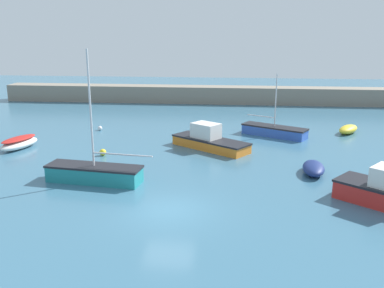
% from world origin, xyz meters
% --- Properties ---
extents(ground_plane, '(120.00, 120.00, 0.20)m').
position_xyz_m(ground_plane, '(0.00, 0.00, -0.10)').
color(ground_plane, '#38667F').
extents(harbor_breakwater, '(49.38, 2.60, 1.97)m').
position_xyz_m(harbor_breakwater, '(0.00, 31.95, 0.99)').
color(harbor_breakwater, gray).
rests_on(harbor_breakwater, ground_plane).
extents(rowboat_with_red_cover, '(2.35, 3.71, 0.86)m').
position_xyz_m(rowboat_with_red_cover, '(-12.71, 10.01, 0.43)').
color(rowboat_with_red_cover, white).
rests_on(rowboat_with_red_cover, ground_plane).
extents(rowboat_white_midwater, '(1.59, 2.91, 0.70)m').
position_xyz_m(rowboat_white_midwater, '(8.03, 6.29, 0.35)').
color(rowboat_white_midwater, navy).
rests_on(rowboat_white_midwater, ground_plane).
extents(cabin_cruiser_white, '(6.09, 5.13, 1.86)m').
position_xyz_m(cabin_cruiser_white, '(1.33, 11.44, 0.62)').
color(cabin_cruiser_white, orange).
rests_on(cabin_cruiser_white, ground_plane).
extents(rowboat_blue_near, '(2.52, 2.96, 0.70)m').
position_xyz_m(rowboat_blue_near, '(12.84, 17.41, 0.35)').
color(rowboat_blue_near, yellow).
rests_on(rowboat_blue_near, ground_plane).
extents(sailboat_tall_mast, '(6.40, 2.25, 7.57)m').
position_xyz_m(sailboat_tall_mast, '(-4.85, 3.57, 0.54)').
color(sailboat_tall_mast, teal).
rests_on(sailboat_tall_mast, ground_plane).
extents(sailboat_twin_hulled, '(5.46, 3.94, 5.14)m').
position_xyz_m(sailboat_twin_hulled, '(6.47, 15.80, 0.44)').
color(sailboat_twin_hulled, '#2D56B7').
rests_on(sailboat_twin_hulled, ground_plane).
extents(mooring_buoy_white, '(0.38, 0.38, 0.38)m').
position_xyz_m(mooring_buoy_white, '(-8.57, 16.38, 0.19)').
color(mooring_buoy_white, white).
rests_on(mooring_buoy_white, ground_plane).
extents(mooring_buoy_yellow, '(0.47, 0.47, 0.47)m').
position_xyz_m(mooring_buoy_yellow, '(-5.98, 8.82, 0.24)').
color(mooring_buoy_yellow, yellow).
rests_on(mooring_buoy_yellow, ground_plane).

